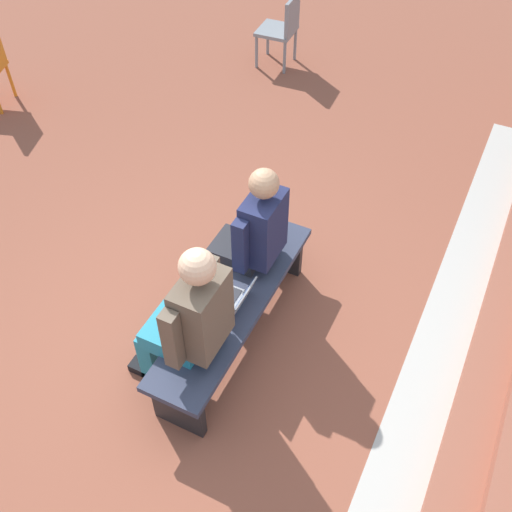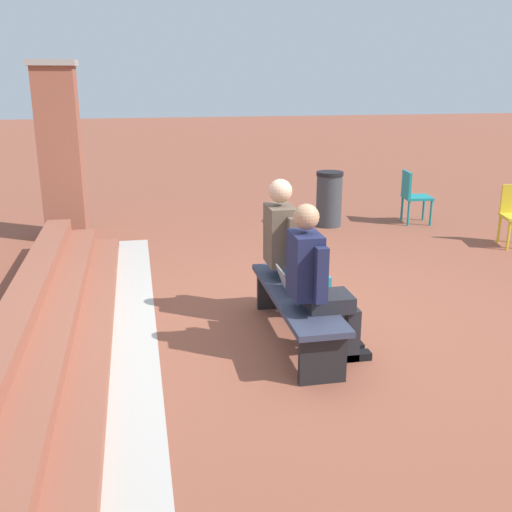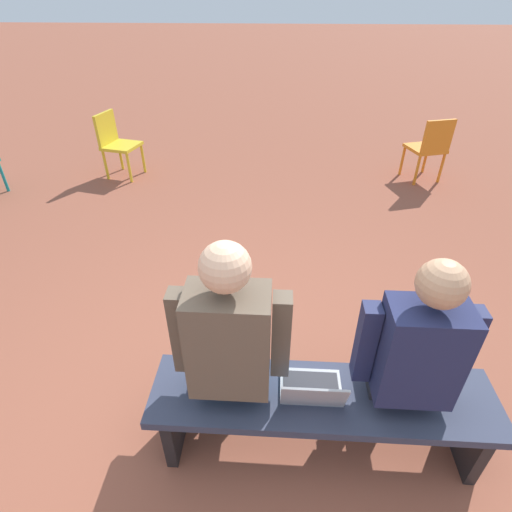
# 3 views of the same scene
# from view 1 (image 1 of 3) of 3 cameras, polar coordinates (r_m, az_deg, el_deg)

# --- Properties ---
(ground_plane) EXTENTS (60.00, 60.00, 0.00)m
(ground_plane) POSITION_cam_1_polar(r_m,az_deg,el_deg) (4.48, -4.72, -10.20)
(ground_plane) COLOR brown
(concrete_strip) EXTENTS (7.48, 0.40, 0.01)m
(concrete_strip) POSITION_cam_1_polar(r_m,az_deg,el_deg) (4.41, 15.18, -14.01)
(concrete_strip) COLOR #B7B2A8
(concrete_strip) RESTS_ON ground
(bench) EXTENTS (1.80, 0.44, 0.45)m
(bench) POSITION_cam_1_polar(r_m,az_deg,el_deg) (4.32, -2.07, -4.93)
(bench) COLOR #33384C
(bench) RESTS_ON ground
(person_student) EXTENTS (0.53, 0.68, 1.33)m
(person_student) POSITION_cam_1_polar(r_m,az_deg,el_deg) (4.30, -0.58, 2.02)
(person_student) COLOR #232328
(person_student) RESTS_ON ground
(person_adult) EXTENTS (0.57, 0.72, 1.38)m
(person_adult) POSITION_cam_1_polar(r_m,az_deg,el_deg) (3.80, -6.47, -5.98)
(person_adult) COLOR teal
(person_adult) RESTS_ON ground
(laptop) EXTENTS (0.32, 0.29, 0.21)m
(laptop) POSITION_cam_1_polar(r_m,az_deg,el_deg) (4.17, -2.38, -4.35)
(laptop) COLOR #9EA0A5
(laptop) RESTS_ON bench
(plastic_chair_mid_courtyard) EXTENTS (0.44, 0.44, 0.84)m
(plastic_chair_mid_courtyard) POSITION_cam_1_polar(r_m,az_deg,el_deg) (7.52, 2.57, 20.98)
(plastic_chair_mid_courtyard) COLOR gray
(plastic_chair_mid_courtyard) RESTS_ON ground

